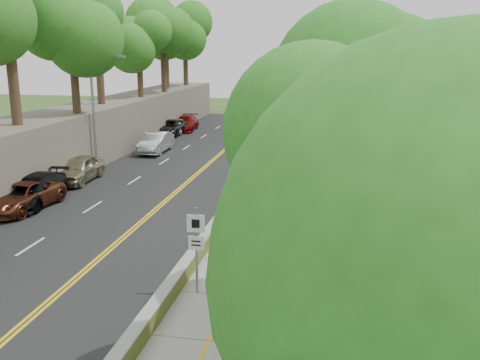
# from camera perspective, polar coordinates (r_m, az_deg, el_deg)

# --- Properties ---
(ground) EXTENTS (140.00, 140.00, 0.00)m
(ground) POSITION_cam_1_polar(r_m,az_deg,el_deg) (22.07, -5.17, -8.42)
(ground) COLOR #33511E
(ground) RESTS_ON ground
(road) EXTENTS (11.20, 66.00, 0.04)m
(road) POSITION_cam_1_polar(r_m,az_deg,el_deg) (37.29, -6.94, 0.89)
(road) COLOR black
(road) RESTS_ON ground
(sidewalk) EXTENTS (4.20, 66.00, 0.05)m
(sidewalk) POSITION_cam_1_polar(r_m,az_deg,el_deg) (35.74, 5.31, 0.37)
(sidewalk) COLOR gray
(sidewalk) RESTS_ON ground
(jersey_barrier) EXTENTS (0.42, 66.00, 0.60)m
(jersey_barrier) POSITION_cam_1_polar(r_m,az_deg,el_deg) (35.95, 1.67, 0.96)
(jersey_barrier) COLOR #E1F241
(jersey_barrier) RESTS_ON ground
(rock_embankment) EXTENTS (5.00, 66.00, 4.00)m
(rock_embankment) POSITION_cam_1_polar(r_m,az_deg,el_deg) (40.08, -18.17, 4.10)
(rock_embankment) COLOR #595147
(rock_embankment) RESTS_ON ground
(chainlink_fence) EXTENTS (0.04, 66.00, 2.00)m
(chainlink_fence) POSITION_cam_1_polar(r_m,az_deg,el_deg) (35.40, 8.73, 1.76)
(chainlink_fence) COLOR slate
(chainlink_fence) RESTS_ON ground
(trees_embankment) EXTENTS (6.40, 66.00, 13.00)m
(trees_embankment) POSITION_cam_1_polar(r_m,az_deg,el_deg) (39.39, -18.47, 16.35)
(trees_embankment) COLOR #368224
(trees_embankment) RESTS_ON rock_embankment
(trees_fenceside) EXTENTS (7.00, 66.00, 14.00)m
(trees_fenceside) POSITION_cam_1_polar(r_m,az_deg,el_deg) (34.66, 13.06, 11.32)
(trees_fenceside) COLOR #368C28
(trees_fenceside) RESTS_ON ground
(streetlight) EXTENTS (2.52, 0.22, 8.00)m
(streetlight) POSITION_cam_1_polar(r_m,az_deg,el_deg) (37.48, -15.09, 7.75)
(streetlight) COLOR gray
(streetlight) RESTS_ON ground
(signpost) EXTENTS (0.62, 0.09, 3.10)m
(signpost) POSITION_cam_1_polar(r_m,az_deg,el_deg) (18.39, -4.69, -6.52)
(signpost) COLOR gray
(signpost) RESTS_ON sidewalk
(construction_barrel) EXTENTS (0.50, 0.50, 0.82)m
(construction_barrel) POSITION_cam_1_polar(r_m,az_deg,el_deg) (41.59, 6.75, 2.88)
(construction_barrel) COLOR orange
(construction_barrel) RESTS_ON sidewalk
(concrete_block) EXTENTS (1.20, 0.97, 0.74)m
(concrete_block) POSITION_cam_1_polar(r_m,az_deg,el_deg) (22.76, 4.54, -6.57)
(concrete_block) COLOR gray
(concrete_block) RESTS_ON sidewalk
(car_2) EXTENTS (2.86, 5.37, 1.44)m
(car_2) POSITION_cam_1_polar(r_m,az_deg,el_deg) (30.35, -22.27, -1.66)
(car_2) COLOR #5D2919
(car_2) RESTS_ON road
(car_3) EXTENTS (2.67, 5.61, 1.58)m
(car_3) POSITION_cam_1_polar(r_m,az_deg,el_deg) (31.26, -21.16, -0.99)
(car_3) COLOR black
(car_3) RESTS_ON road
(car_4) EXTENTS (2.11, 4.89, 1.64)m
(car_4) POSITION_cam_1_polar(r_m,az_deg,el_deg) (35.57, -16.84, 1.14)
(car_4) COLOR gray
(car_4) RESTS_ON road
(car_5) EXTENTS (1.81, 4.98, 1.63)m
(car_5) POSITION_cam_1_polar(r_m,az_deg,el_deg) (44.15, -8.98, 3.97)
(car_5) COLOR #9B9DA1
(car_5) RESTS_ON road
(car_6) EXTENTS (2.68, 5.39, 1.47)m
(car_6) POSITION_cam_1_polar(r_m,az_deg,el_deg) (52.90, -7.44, 5.57)
(car_6) COLOR black
(car_6) RESTS_ON road
(car_7) EXTENTS (2.52, 5.30, 1.49)m
(car_7) POSITION_cam_1_polar(r_m,az_deg,el_deg) (55.79, -5.80, 6.05)
(car_7) COLOR maroon
(car_7) RESTS_ON road
(car_8) EXTENTS (2.16, 4.44, 1.46)m
(car_8) POSITION_cam_1_polar(r_m,az_deg,el_deg) (53.92, -6.89, 5.73)
(car_8) COLOR silver
(car_8) RESTS_ON road
(painter_0) EXTENTS (0.65, 0.85, 1.57)m
(painter_0) POSITION_cam_1_polar(r_m,az_deg,el_deg) (28.75, 0.37, -1.27)
(painter_0) COLOR orange
(painter_0) RESTS_ON sidewalk
(painter_1) EXTENTS (0.63, 0.74, 1.72)m
(painter_1) POSITION_cam_1_polar(r_m,az_deg,el_deg) (30.38, 2.30, -0.29)
(painter_1) COLOR beige
(painter_1) RESTS_ON sidewalk
(painter_2) EXTENTS (0.64, 0.82, 1.66)m
(painter_2) POSITION_cam_1_polar(r_m,az_deg,el_deg) (32.00, 2.74, 0.39)
(painter_2) COLOR black
(painter_2) RESTS_ON sidewalk
(painter_3) EXTENTS (0.77, 1.08, 1.52)m
(painter_3) POSITION_cam_1_polar(r_m,az_deg,el_deg) (23.56, -0.29, -4.79)
(painter_3) COLOR brown
(painter_3) RESTS_ON sidewalk
(person_far) EXTENTS (1.19, 0.83, 1.87)m
(person_far) POSITION_cam_1_polar(r_m,az_deg,el_deg) (41.15, 8.41, 3.44)
(person_far) COLOR black
(person_far) RESTS_ON sidewalk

